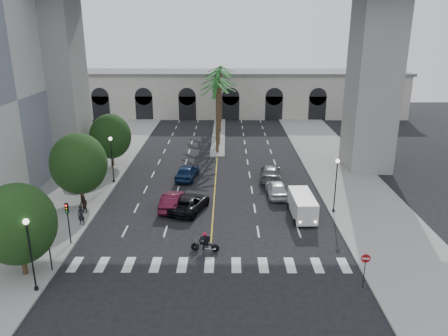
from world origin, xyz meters
TOP-DOWN VIEW (x-y plane):
  - ground at (0.00, 0.00)m, footprint 140.00×140.00m
  - sidewalk_left at (-15.00, 15.00)m, footprint 8.00×100.00m
  - sidewalk_right at (15.00, 15.00)m, footprint 8.00×100.00m
  - median at (0.00, 38.00)m, footprint 2.00×24.00m
  - pier_building at (0.00, 55.00)m, footprint 71.00×10.50m
  - bridge at (3.42, 22.00)m, footprint 75.00×13.00m
  - palm_a at (0.00, 28.00)m, footprint 3.20×3.20m
  - palm_b at (0.10, 32.00)m, footprint 3.20×3.20m
  - palm_c at (-0.20, 36.00)m, footprint 3.20×3.20m
  - palm_d at (0.15, 40.00)m, footprint 3.20×3.20m
  - palm_e at (-0.10, 44.00)m, footprint 3.20×3.20m
  - palm_f at (0.20, 48.00)m, footprint 3.20×3.20m
  - street_tree_near at (-13.00, -3.00)m, footprint 5.20×5.20m
  - street_tree_mid at (-13.00, 10.00)m, footprint 5.44×5.44m
  - street_tree_far at (-13.00, 22.00)m, footprint 5.04×5.04m
  - lamp_post_left_near at (-11.40, -5.00)m, footprint 0.40×0.40m
  - lamp_post_left_far at (-11.40, 16.00)m, footprint 0.40×0.40m
  - lamp_post_right at (11.40, 8.00)m, footprint 0.40×0.40m
  - traffic_signal_near at (-11.30, -2.50)m, footprint 0.25×0.18m
  - traffic_signal_far at (-11.30, 1.50)m, footprint 0.25×0.18m
  - motorcycle_rider at (-0.34, 0.54)m, footprint 2.25×0.64m
  - car_a at (6.45, 12.28)m, footprint 2.07×4.89m
  - car_b at (-3.97, 8.90)m, footprint 2.11×5.07m
  - car_c at (-2.23, 8.40)m, footprint 4.14×5.97m
  - car_d at (6.29, 17.46)m, footprint 2.83×5.78m
  - car_e at (-3.26, 17.46)m, footprint 2.79×5.30m
  - cargo_van at (8.23, 6.96)m, footprint 2.19×5.15m
  - pedestrian_a at (-11.50, 5.00)m, footprint 0.71×0.52m
  - pedestrian_b at (-12.07, 7.54)m, footprint 1.00×0.93m
  - do_not_enter_sign at (10.50, -4.41)m, footprint 0.63×0.08m

SIDE VIEW (x-z plane):
  - ground at x=0.00m, z-range 0.00..0.00m
  - sidewalk_left at x=-15.00m, z-range 0.00..0.15m
  - sidewalk_right at x=15.00m, z-range 0.00..0.15m
  - median at x=0.00m, z-range 0.00..0.20m
  - motorcycle_rider at x=-0.34m, z-range -0.08..1.55m
  - car_c at x=-2.23m, z-range 0.00..1.52m
  - car_d at x=6.29m, z-range 0.00..1.62m
  - car_b at x=-3.97m, z-range 0.00..1.63m
  - car_a at x=6.45m, z-range 0.00..1.65m
  - car_e at x=-3.26m, z-range 0.00..1.72m
  - pedestrian_b at x=-12.07m, z-range 0.15..1.80m
  - pedestrian_a at x=-11.50m, z-range 0.15..1.94m
  - cargo_van at x=8.23m, z-range 0.12..2.29m
  - do_not_enter_sign at x=10.50m, z-range 0.58..3.15m
  - traffic_signal_near at x=-11.30m, z-range 0.69..4.34m
  - traffic_signal_far at x=-11.30m, z-range 0.69..4.34m
  - lamp_post_left_near at x=-11.40m, z-range 0.55..5.90m
  - lamp_post_left_far at x=-11.40m, z-range 0.55..5.90m
  - lamp_post_right at x=11.40m, z-range 0.55..5.90m
  - street_tree_far at x=-13.00m, z-range 0.56..7.24m
  - street_tree_near at x=-13.00m, z-range 0.58..7.47m
  - street_tree_mid at x=-13.00m, z-range 0.61..7.81m
  - pier_building at x=0.00m, z-range 0.02..8.52m
  - palm_c at x=-0.20m, z-range 3.86..13.96m
  - palm_a at x=0.00m, z-range 3.95..14.25m
  - palm_e at x=-0.10m, z-range 3.99..14.39m
  - palm_b at x=0.10m, z-range 4.07..14.67m
  - palm_f at x=0.20m, z-range 4.11..14.81m
  - palm_d at x=0.15m, z-range 4.20..15.10m
  - bridge at x=3.42m, z-range 5.51..31.51m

